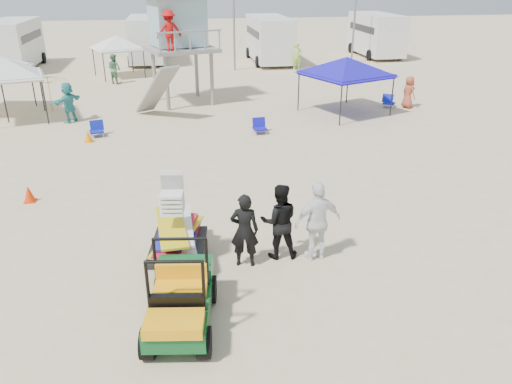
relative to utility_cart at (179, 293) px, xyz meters
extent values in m
plane|color=beige|center=(1.47, 0.18, -0.78)|extent=(140.00, 140.00, 0.00)
cube|color=#0B4B1F|center=(0.02, 0.03, -0.30)|extent=(1.41, 2.35, 0.39)
cube|color=orange|center=(0.02, 0.03, -0.06)|extent=(1.09, 0.76, 0.21)
cylinder|color=black|center=(-0.47, -0.77, -0.50)|extent=(0.33, 0.60, 0.57)
cube|color=black|center=(0.02, 2.33, -0.34)|extent=(1.47, 1.95, 0.11)
cylinder|color=black|center=(-0.50, 2.33, -0.55)|extent=(0.25, 0.49, 0.47)
imported|color=black|center=(1.52, 2.03, 0.10)|extent=(0.72, 0.54, 1.77)
imported|color=black|center=(2.37, 2.28, 0.14)|extent=(0.95, 0.78, 1.84)
imported|color=white|center=(3.22, 2.03, 0.18)|extent=(1.19, 0.65, 1.93)
cylinder|color=gray|center=(-0.50, 17.01, 0.53)|extent=(0.19, 0.19, 2.63)
cube|color=gray|center=(0.66, 18.17, 1.93)|extent=(3.91, 3.91, 0.17)
cube|color=#8FB1B9|center=(0.66, 18.48, 3.17)|extent=(2.91, 2.69, 2.21)
imported|color=#B20F0F|center=(-0.18, 17.11, 2.94)|extent=(1.19, 0.69, 1.85)
cylinder|color=black|center=(6.61, 13.20, 0.17)|extent=(0.06, 0.06, 1.90)
pyramid|color=#1910AF|center=(8.16, 14.75, 1.87)|extent=(4.27, 4.27, 0.80)
cube|color=#1910AF|center=(8.16, 14.75, 1.07)|extent=(4.27, 4.27, 0.18)
pyramid|color=silver|center=(-7.03, 15.96, 2.02)|extent=(3.37, 3.37, 0.80)
cube|color=silver|center=(-7.03, 15.96, 1.22)|extent=(3.37, 3.37, 0.18)
cylinder|color=black|center=(-4.49, 24.79, 0.13)|extent=(0.06, 0.06, 1.83)
pyramid|color=silver|center=(-3.21, 26.07, 1.80)|extent=(3.49, 3.49, 0.80)
cube|color=silver|center=(-3.21, 26.07, 1.00)|extent=(3.49, 3.49, 0.18)
imported|color=gold|center=(-5.74, 17.50, 0.09)|extent=(2.66, 2.67, 1.74)
cone|color=#EF3007|center=(-4.24, 6.50, -0.53)|extent=(0.34, 0.34, 0.50)
cone|color=orange|center=(-3.33, 12.10, -0.53)|extent=(0.34, 0.34, 0.50)
cube|color=#0E1C9F|center=(-3.08, 12.78, -0.56)|extent=(0.64, 0.61, 0.06)
cube|color=#0E1C9F|center=(-3.08, 13.02, -0.36)|extent=(0.57, 0.30, 0.44)
cylinder|color=#B2B2B7|center=(-3.30, 12.58, -0.68)|extent=(0.03, 0.03, 0.20)
cube|color=#130FAB|center=(3.62, 12.08, -0.56)|extent=(0.59, 0.55, 0.06)
cube|color=#130FAB|center=(3.62, 12.32, -0.36)|extent=(0.55, 0.22, 0.44)
cylinder|color=#B2B2B7|center=(3.40, 11.88, -0.68)|extent=(0.03, 0.03, 0.20)
cube|color=#101FB5|center=(10.77, 15.41, -0.56)|extent=(0.73, 0.72, 0.06)
cube|color=#101FB5|center=(10.77, 15.65, -0.36)|extent=(0.54, 0.46, 0.44)
cylinder|color=#B2B2B7|center=(10.55, 15.21, -0.68)|extent=(0.03, 0.03, 0.20)
cube|color=silver|center=(-10.53, 30.18, 0.97)|extent=(2.50, 6.80, 3.00)
cube|color=black|center=(-10.53, 30.18, 1.42)|extent=(2.54, 5.44, 0.50)
cube|color=silver|center=(-1.53, 31.68, 0.97)|extent=(2.50, 6.50, 3.00)
cube|color=black|center=(-1.53, 31.68, 1.42)|extent=(2.54, 5.20, 0.50)
cylinder|color=black|center=(-2.78, 29.60, -0.38)|extent=(0.25, 0.80, 0.80)
cube|color=silver|center=(7.47, 30.18, 0.97)|extent=(2.50, 7.00, 3.00)
cube|color=black|center=(7.47, 30.18, 1.42)|extent=(2.54, 5.60, 0.50)
cylinder|color=black|center=(6.22, 27.94, -0.38)|extent=(0.25, 0.80, 0.80)
cube|color=silver|center=(16.47, 31.68, 0.97)|extent=(2.50, 6.60, 3.00)
cube|color=black|center=(16.47, 31.68, 1.42)|extent=(2.54, 5.28, 0.50)
cylinder|color=black|center=(15.22, 29.57, -0.38)|extent=(0.25, 0.80, 0.80)
cylinder|color=slate|center=(4.47, 27.18, 3.22)|extent=(0.14, 0.14, 8.00)
cylinder|color=slate|center=(13.47, 28.68, 3.22)|extent=(0.14, 0.14, 8.00)
imported|color=#AD4931|center=(11.66, 15.23, 0.00)|extent=(0.70, 0.88, 1.56)
imported|color=#A4D34F|center=(8.70, 26.37, 0.13)|extent=(0.71, 0.51, 1.83)
imported|color=#4F855D|center=(-3.30, 23.82, 0.10)|extent=(1.09, 1.06, 1.76)
imported|color=teal|center=(-4.51, 15.29, 0.11)|extent=(1.42, 1.64, 1.79)
camera|label=1|loc=(0.15, -7.79, 5.41)|focal=35.00mm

